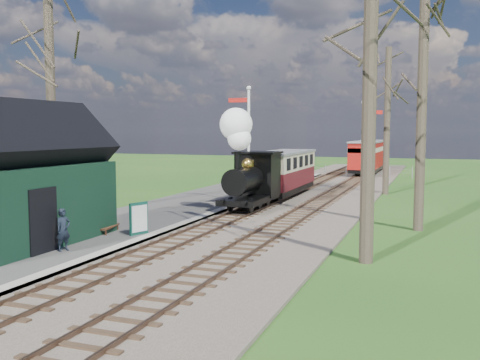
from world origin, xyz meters
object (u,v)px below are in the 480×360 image
Objects in this scene: station_shed at (26,181)px; bench at (106,223)px; sign_board at (139,218)px; locomotive at (249,167)px; semaphore_far at (364,141)px; red_carriage_a at (365,157)px; person at (63,230)px; coach at (283,171)px; red_carriage_b at (372,154)px; semaphore_near at (247,137)px.

station_shed is 3.35m from bench.
sign_board is 1.39m from bench.
semaphore_far is at bearing 61.10° from locomotive.
red_carriage_a is (2.61, 23.32, -0.52)m from locomotive.
person is (-5.03, -33.91, -0.80)m from red_carriage_a.
coach reaches higher than sign_board.
station_shed is at bearing -117.56° from bench.
bench is at bearing -115.41° from semaphore_far.
red_carriage_b is (-1.77, 20.88, -1.69)m from semaphore_far.
coach is (4.30, 16.13, -0.67)m from station_shed.
semaphore_far is 9.15m from locomotive.
person is (-1.66, -12.53, -2.76)m from semaphore_near.
semaphore_far is 0.75× the size of coach.
station_shed is 20.01m from semaphore_far.
red_carriage_a is at bearing 96.58° from semaphore_far.
station_shed is 1.32× the size of locomotive.
station_shed reaches higher than sign_board.
person is at bearing -98.30° from coach.
coach is at bearing -156.79° from semaphore_far.
station_shed is at bearing -136.36° from sign_board.
red_carriage_a reaches higher than person.
station_shed reaches higher than bench.
semaphore_far reaches higher than person.
station_shed reaches higher than red_carriage_b.
semaphore_near reaches higher than station_shed.
station_shed reaches higher than coach.
red_carriage_b is 36.56m from sign_board.
semaphore_far is 21.02m from red_carriage_b.
semaphore_near reaches higher than red_carriage_a.
red_carriage_a is at bearing 83.61° from locomotive.
red_carriage_b is at bearing 79.94° from station_shed.
red_carriage_a is 4.37× the size of bench.
red_carriage_b is (2.61, 28.82, -0.52)m from locomotive.
semaphore_far is 15.57m from red_carriage_a.
bench is (-2.20, -9.46, -3.08)m from semaphore_near.
station_shed is at bearing -101.67° from red_carriage_a.
coach is (-4.37, -1.88, -1.75)m from semaphore_far.
station_shed is 4.78× the size of bench.
station_shed is at bearing -100.06° from red_carriage_b.
red_carriage_a is 34.29m from person.
sign_board is 3.21m from person.
locomotive is 23.48m from red_carriage_a.
semaphore_far reaches higher than red_carriage_b.
station_shed is 1.10× the size of semaphore_far.
semaphore_near is 9.88m from sign_board.
red_carriage_a is at bearing 79.76° from bench.
locomotive is at bearing -90.11° from coach.
locomotive reaches higher than bench.
semaphore_near reaches higher than semaphore_far.
semaphore_near is at bearing 84.97° from sign_board.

